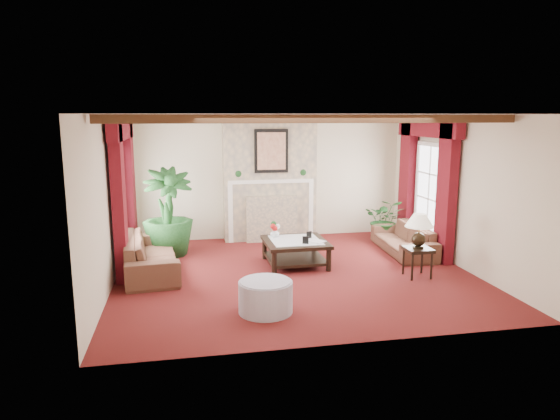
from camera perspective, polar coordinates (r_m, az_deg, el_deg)
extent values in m
plane|color=#450C10|center=(8.67, 1.71, -7.28)|extent=(6.00, 6.00, 0.00)
plane|color=white|center=(8.25, 1.81, 10.86)|extent=(6.00, 6.00, 0.00)
cube|color=beige|center=(11.03, -1.37, 3.79)|extent=(6.00, 0.02, 2.70)
cube|color=beige|center=(8.25, -19.04, 0.85)|extent=(0.02, 5.50, 2.70)
cube|color=beige|center=(9.47, 19.77, 2.02)|extent=(0.02, 5.50, 2.70)
imported|color=#3C1017|center=(8.95, -14.60, -4.22)|extent=(2.30, 1.04, 0.85)
imported|color=#3C1017|center=(10.20, 13.94, -2.69)|extent=(1.95, 0.77, 0.74)
imported|color=black|center=(9.92, -12.61, -2.37)|extent=(1.65, 2.09, 0.96)
imported|color=black|center=(11.07, 11.87, -1.60)|extent=(1.51, 1.54, 0.72)
cylinder|color=#938A9D|center=(6.99, -1.67, -9.90)|extent=(0.75, 0.75, 0.44)
imported|color=silver|center=(9.27, -0.59, -2.63)|extent=(0.30, 0.30, 0.17)
imported|color=black|center=(8.84, 3.67, -2.81)|extent=(0.25, 0.24, 0.32)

